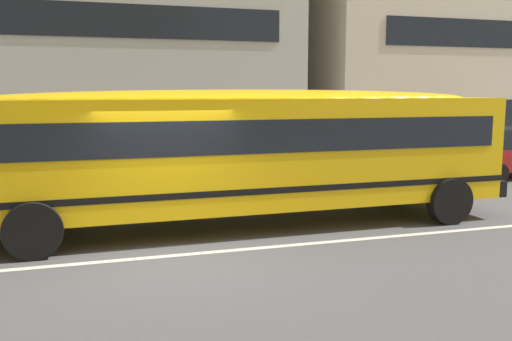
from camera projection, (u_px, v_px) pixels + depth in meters
The scene contains 5 objects.
ground_plane at pixel (172, 256), 9.64m from camera, with size 400.00×400.00×0.00m, color #4C4C4F.
sidewalk_far at pixel (132, 181), 17.52m from camera, with size 120.00×3.00×0.01m, color gray.
lane_centreline at pixel (172, 256), 9.64m from camera, with size 110.00×0.16×0.01m, color silver.
school_bus at pixel (236, 146), 11.56m from camera, with size 12.86×3.04×2.87m.
apartment_block_far_centre at pixel (99, 3), 24.24m from camera, with size 14.21×13.61×13.30m.
Camera 1 is at (-1.37, -9.34, 2.85)m, focal length 38.90 mm.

